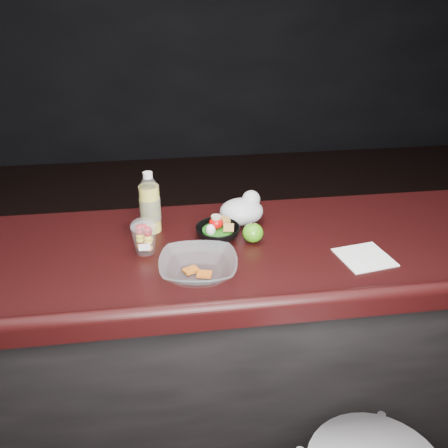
{
  "coord_description": "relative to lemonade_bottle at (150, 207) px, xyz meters",
  "views": [
    {
      "loc": [
        -0.16,
        -1.15,
        1.88
      ],
      "look_at": [
        0.05,
        0.32,
        1.1
      ],
      "focal_mm": 40.0,
      "sensor_mm": 36.0,
      "label": 1
    }
  ],
  "objects": [
    {
      "name": "fruit_cup",
      "position": [
        -0.02,
        -0.15,
        -0.03
      ],
      "size": [
        0.09,
        0.09,
        0.12
      ],
      "color": "white",
      "rests_on": "counter"
    },
    {
      "name": "plastic_bag",
      "position": [
        0.34,
        0.01,
        -0.04
      ],
      "size": [
        0.16,
        0.13,
        0.12
      ],
      "color": "silver",
      "rests_on": "counter"
    },
    {
      "name": "lemonade_bottle",
      "position": [
        0.0,
        0.0,
        0.0
      ],
      "size": [
        0.07,
        0.07,
        0.23
      ],
      "color": "yellow",
      "rests_on": "counter"
    },
    {
      "name": "snack_bowl",
      "position": [
        0.23,
        -0.1,
        -0.07
      ],
      "size": [
        0.18,
        0.18,
        0.08
      ],
      "rotation": [
        0.0,
        0.0,
        0.15
      ],
      "color": "black",
      "rests_on": "counter"
    },
    {
      "name": "counter",
      "position": [
        0.2,
        -0.16,
        -0.6
      ],
      "size": [
        4.06,
        0.71,
        1.02
      ],
      "color": "black",
      "rests_on": "ground"
    },
    {
      "name": "green_apple",
      "position": [
        0.35,
        -0.13,
        -0.06
      ],
      "size": [
        0.07,
        0.07,
        0.08
      ],
      "color": "#337A0E",
      "rests_on": "counter"
    },
    {
      "name": "takeout_bowl",
      "position": [
        0.14,
        -0.32,
        -0.06
      ],
      "size": [
        0.27,
        0.27,
        0.06
      ],
      "rotation": [
        0.0,
        0.0,
        -0.1
      ],
      "color": "silver",
      "rests_on": "counter"
    },
    {
      "name": "paper_napkin",
      "position": [
        0.69,
        -0.29,
        -0.09
      ],
      "size": [
        0.18,
        0.18,
        0.0
      ],
      "primitive_type": "cube",
      "rotation": [
        0.0,
        0.0,
        0.17
      ],
      "color": "white",
      "rests_on": "counter"
    }
  ]
}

